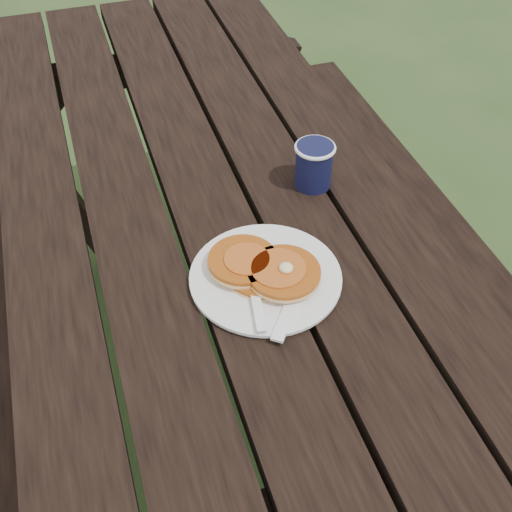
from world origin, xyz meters
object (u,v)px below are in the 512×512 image
object	(u,v)px
pancake_stack	(264,268)
picnic_table	(212,316)
plate	(266,278)
coffee_cup	(314,163)

from	to	relation	value
pancake_stack	picnic_table	bearing A→B (deg)	98.17
picnic_table	plate	world-z (taller)	plate
plate	coffee_cup	xyz separation A→B (m)	(0.17, 0.21, 0.05)
picnic_table	coffee_cup	world-z (taller)	coffee_cup
pancake_stack	coffee_cup	distance (m)	0.27
picnic_table	coffee_cup	distance (m)	0.48
picnic_table	pancake_stack	size ratio (longest dim) A/B	10.40
pancake_stack	coffee_cup	bearing A→B (deg)	51.18
picnic_table	pancake_stack	xyz separation A→B (m)	(0.04, -0.26, 0.41)
pancake_stack	coffee_cup	world-z (taller)	coffee_cup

